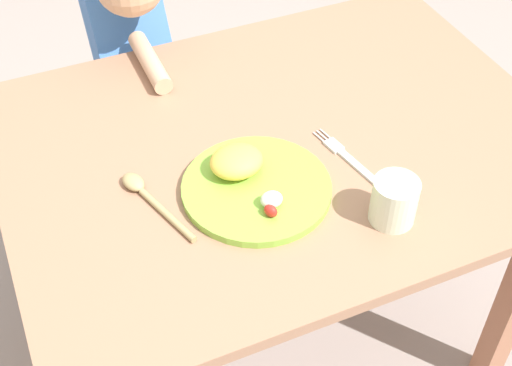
{
  "coord_description": "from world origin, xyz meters",
  "views": [
    {
      "loc": [
        -0.47,
        -0.96,
        1.63
      ],
      "look_at": [
        -0.11,
        -0.11,
        0.73
      ],
      "focal_mm": 49.92,
      "sensor_mm": 36.0,
      "label": 1
    }
  ],
  "objects_px": {
    "spoon": "(146,194)",
    "drinking_cup": "(394,201)",
    "fork": "(350,160)",
    "person": "(136,93)",
    "plate": "(252,182)"
  },
  "relations": [
    {
      "from": "person",
      "to": "drinking_cup",
      "type": "bearing_deg",
      "value": 107.77
    },
    {
      "from": "plate",
      "to": "person",
      "type": "relative_size",
      "value": 0.29
    },
    {
      "from": "fork",
      "to": "person",
      "type": "relative_size",
      "value": 0.21
    },
    {
      "from": "plate",
      "to": "fork",
      "type": "bearing_deg",
      "value": -2.01
    },
    {
      "from": "fork",
      "to": "drinking_cup",
      "type": "bearing_deg",
      "value": 167.03
    },
    {
      "from": "person",
      "to": "plate",
      "type": "bearing_deg",
      "value": 95.3
    },
    {
      "from": "fork",
      "to": "person",
      "type": "height_order",
      "value": "person"
    },
    {
      "from": "plate",
      "to": "person",
      "type": "distance_m",
      "value": 0.67
    },
    {
      "from": "spoon",
      "to": "drinking_cup",
      "type": "xyz_separation_m",
      "value": [
        0.38,
        -0.22,
        0.03
      ]
    },
    {
      "from": "plate",
      "to": "person",
      "type": "xyz_separation_m",
      "value": [
        -0.06,
        0.63,
        -0.22
      ]
    },
    {
      "from": "spoon",
      "to": "drinking_cup",
      "type": "height_order",
      "value": "drinking_cup"
    },
    {
      "from": "fork",
      "to": "drinking_cup",
      "type": "distance_m",
      "value": 0.16
    },
    {
      "from": "spoon",
      "to": "person",
      "type": "height_order",
      "value": "person"
    },
    {
      "from": "plate",
      "to": "drinking_cup",
      "type": "xyz_separation_m",
      "value": [
        0.2,
        -0.17,
        0.03
      ]
    },
    {
      "from": "spoon",
      "to": "drinking_cup",
      "type": "bearing_deg",
      "value": -137.74
    }
  ]
}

